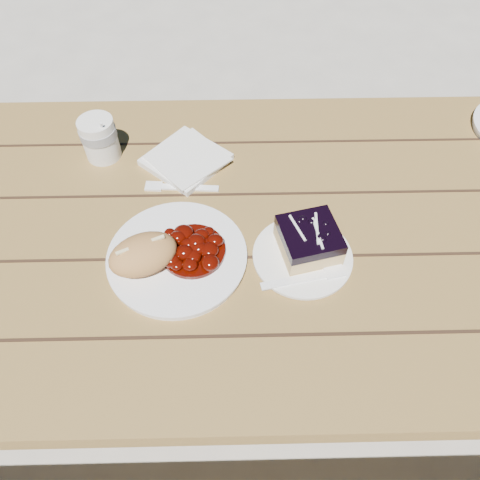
{
  "coord_description": "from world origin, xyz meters",
  "views": [
    {
      "loc": [
        -0.06,
        -0.58,
        1.47
      ],
      "look_at": [
        -0.05,
        -0.08,
        0.81
      ],
      "focal_mm": 35.0,
      "sensor_mm": 36.0,
      "label": 1
    }
  ],
  "objects_px": {
    "picnic_table": "(263,269)",
    "bread_roll": "(143,254)",
    "dessert_plate": "(302,257)",
    "blueberry_cake": "(309,240)",
    "coffee_cup": "(100,139)",
    "main_plate": "(177,257)"
  },
  "relations": [
    {
      "from": "main_plate",
      "to": "bread_roll",
      "type": "relative_size",
      "value": 2.05
    },
    {
      "from": "dessert_plate",
      "to": "coffee_cup",
      "type": "relative_size",
      "value": 1.9
    },
    {
      "from": "blueberry_cake",
      "to": "bread_roll",
      "type": "bearing_deg",
      "value": 173.12
    },
    {
      "from": "dessert_plate",
      "to": "coffee_cup",
      "type": "xyz_separation_m",
      "value": [
        -0.41,
        0.29,
        0.04
      ]
    },
    {
      "from": "bread_roll",
      "to": "coffee_cup",
      "type": "relative_size",
      "value": 1.31
    },
    {
      "from": "bread_roll",
      "to": "coffee_cup",
      "type": "bearing_deg",
      "value": 112.13
    },
    {
      "from": "bread_roll",
      "to": "picnic_table",
      "type": "bearing_deg",
      "value": 24.53
    },
    {
      "from": "dessert_plate",
      "to": "picnic_table",
      "type": "bearing_deg",
      "value": 126.46
    },
    {
      "from": "bread_roll",
      "to": "coffee_cup",
      "type": "xyz_separation_m",
      "value": [
        -0.13,
        0.31,
        -0.0
      ]
    },
    {
      "from": "main_plate",
      "to": "coffee_cup",
      "type": "xyz_separation_m",
      "value": [
        -0.18,
        0.29,
        0.04
      ]
    },
    {
      "from": "picnic_table",
      "to": "dessert_plate",
      "type": "xyz_separation_m",
      "value": [
        0.06,
        -0.08,
        0.17
      ]
    },
    {
      "from": "picnic_table",
      "to": "bread_roll",
      "type": "distance_m",
      "value": 0.32
    },
    {
      "from": "blueberry_cake",
      "to": "coffee_cup",
      "type": "bearing_deg",
      "value": 133.73
    },
    {
      "from": "dessert_plate",
      "to": "coffee_cup",
      "type": "height_order",
      "value": "coffee_cup"
    },
    {
      "from": "picnic_table",
      "to": "bread_roll",
      "type": "height_order",
      "value": "bread_roll"
    },
    {
      "from": "main_plate",
      "to": "bread_roll",
      "type": "height_order",
      "value": "bread_roll"
    },
    {
      "from": "main_plate",
      "to": "dessert_plate",
      "type": "distance_m",
      "value": 0.23
    },
    {
      "from": "picnic_table",
      "to": "blueberry_cake",
      "type": "xyz_separation_m",
      "value": [
        0.07,
        -0.07,
        0.2
      ]
    },
    {
      "from": "picnic_table",
      "to": "blueberry_cake",
      "type": "distance_m",
      "value": 0.22
    },
    {
      "from": "blueberry_cake",
      "to": "dessert_plate",
      "type": "bearing_deg",
      "value": -136.96
    },
    {
      "from": "blueberry_cake",
      "to": "coffee_cup",
      "type": "distance_m",
      "value": 0.51
    },
    {
      "from": "main_plate",
      "to": "bread_roll",
      "type": "distance_m",
      "value": 0.07
    }
  ]
}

